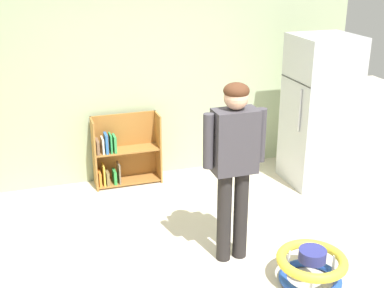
{
  "coord_description": "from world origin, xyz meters",
  "views": [
    {
      "loc": [
        -1.39,
        -3.51,
        2.68
      ],
      "look_at": [
        -0.12,
        0.42,
        1.1
      ],
      "focal_mm": 47.63,
      "sensor_mm": 36.0,
      "label": 1
    }
  ],
  "objects_px": {
    "standing_person": "(234,157)",
    "refrigerator": "(320,111)",
    "baby_walker": "(311,266)",
    "bookshelf": "(122,154)"
  },
  "relations": [
    {
      "from": "bookshelf",
      "to": "baby_walker",
      "type": "distance_m",
      "value": 2.75
    },
    {
      "from": "bookshelf",
      "to": "baby_walker",
      "type": "height_order",
      "value": "bookshelf"
    },
    {
      "from": "standing_person",
      "to": "baby_walker",
      "type": "xyz_separation_m",
      "value": [
        0.5,
        -0.57,
        -0.85
      ]
    },
    {
      "from": "refrigerator",
      "to": "standing_person",
      "type": "bearing_deg",
      "value": -141.9
    },
    {
      "from": "standing_person",
      "to": "refrigerator",
      "type": "bearing_deg",
      "value": 38.1
    },
    {
      "from": "refrigerator",
      "to": "bookshelf",
      "type": "bearing_deg",
      "value": 163.76
    },
    {
      "from": "refrigerator",
      "to": "bookshelf",
      "type": "relative_size",
      "value": 2.09
    },
    {
      "from": "refrigerator",
      "to": "bookshelf",
      "type": "height_order",
      "value": "refrigerator"
    },
    {
      "from": "refrigerator",
      "to": "baby_walker",
      "type": "distance_m",
      "value": 2.26
    },
    {
      "from": "baby_walker",
      "to": "refrigerator",
      "type": "bearing_deg",
      "value": 58.75
    }
  ]
}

